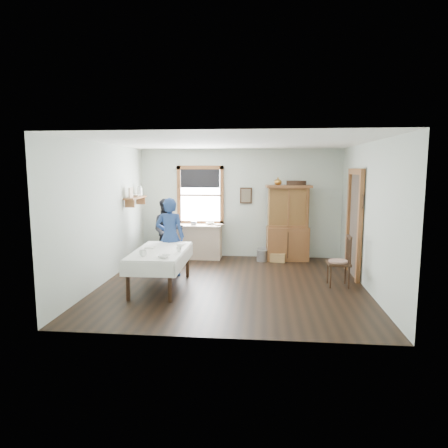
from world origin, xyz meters
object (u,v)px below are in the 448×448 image
object	(u,v)px
spindle_chair	(339,261)
wicker_basket	(278,257)
figure_dark	(168,233)
work_counter	(193,241)
china_hutch	(288,223)
pail	(262,256)
woman_blue	(170,240)
dining_table	(161,269)

from	to	relation	value
spindle_chair	wicker_basket	bearing A→B (deg)	118.90
wicker_basket	figure_dark	xyz separation A→B (m)	(-2.61, -0.29, 0.60)
work_counter	china_hutch	xyz separation A→B (m)	(2.34, -0.01, 0.49)
work_counter	wicker_basket	distance (m)	2.15
china_hutch	figure_dark	world-z (taller)	china_hutch
spindle_chair	pail	bearing A→B (deg)	126.67
china_hutch	spindle_chair	world-z (taller)	china_hutch
figure_dark	spindle_chair	bearing A→B (deg)	-32.25
spindle_chair	figure_dark	size ratio (longest dim) A/B	0.70
work_counter	woman_blue	distance (m)	1.71
wicker_basket	woman_blue	distance (m)	2.79
pail	woman_blue	distance (m)	2.48
china_hutch	work_counter	bearing A→B (deg)	175.45
figure_dark	woman_blue	bearing A→B (deg)	-82.86
wicker_basket	spindle_chair	bearing A→B (deg)	-60.77
pail	wicker_basket	world-z (taller)	pail
spindle_chair	wicker_basket	xyz separation A→B (m)	(-1.06, 1.90, -0.39)
dining_table	spindle_chair	size ratio (longest dim) A/B	1.83
work_counter	china_hutch	size ratio (longest dim) A/B	0.81
wicker_basket	china_hutch	bearing A→B (deg)	42.09
spindle_chair	woman_blue	xyz separation A→B (m)	(-3.35, 0.45, 0.26)
figure_dark	wicker_basket	bearing A→B (deg)	-2.26
china_hutch	pail	size ratio (longest dim) A/B	6.66
dining_table	spindle_chair	xyz separation A→B (m)	(3.33, 0.44, 0.13)
work_counter	dining_table	distance (m)	2.56
pail	woman_blue	bearing A→B (deg)	-142.22
spindle_chair	woman_blue	size ratio (longest dim) A/B	0.65
woman_blue	figure_dark	bearing A→B (deg)	-76.09
work_counter	wicker_basket	size ratio (longest dim) A/B	4.22
pail	dining_table	bearing A→B (deg)	-128.67
figure_dark	china_hutch	bearing A→B (deg)	1.28
work_counter	figure_dark	bearing A→B (deg)	-134.28
pail	woman_blue	xyz separation A→B (m)	(-1.90, -1.47, 0.62)
pail	figure_dark	distance (m)	2.32
pail	wicker_basket	distance (m)	0.39
china_hutch	woman_blue	size ratio (longest dim) A/B	1.21
work_counter	pail	distance (m)	1.76
pail	figure_dark	xyz separation A→B (m)	(-2.23, -0.31, 0.57)
china_hutch	woman_blue	world-z (taller)	china_hutch
work_counter	wicker_basket	bearing A→B (deg)	-5.42
dining_table	figure_dark	xyz separation A→B (m)	(-0.35, 2.04, 0.34)
spindle_chair	woman_blue	bearing A→B (deg)	172.09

